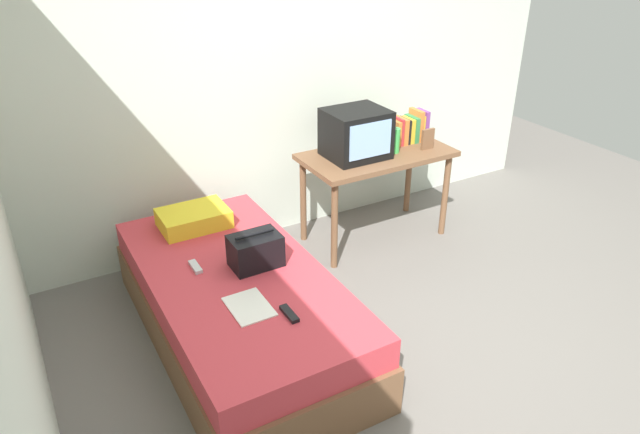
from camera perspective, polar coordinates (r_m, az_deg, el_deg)
name	(u,v)px	position (r m, az deg, el deg)	size (l,w,h in m)	color
ground_plane	(426,367)	(3.61, 10.30, -14.22)	(8.00, 8.00, 0.00)	slate
wall_back	(271,73)	(4.52, -4.79, 13.77)	(5.20, 0.10, 2.60)	silver
bed	(239,307)	(3.64, -7.91, -8.67)	(1.00, 2.00, 0.48)	brown
desk	(376,164)	(4.57, 5.53, 5.17)	(1.16, 0.60, 0.73)	brown
tv	(356,134)	(4.39, 3.52, 8.12)	(0.44, 0.39, 0.36)	black
water_bottle	(395,140)	(4.52, 7.30, 7.41)	(0.08, 0.08, 0.19)	green
book_row	(409,128)	(4.76, 8.63, 8.53)	(0.31, 0.16, 0.25)	#CC7233
picture_frame	(428,139)	(4.63, 10.45, 7.48)	(0.11, 0.02, 0.16)	brown
pillow	(194,218)	(4.03, -12.21, -0.11)	(0.45, 0.32, 0.12)	yellow
handbag	(255,251)	(3.51, -6.31, -3.28)	(0.30, 0.20, 0.23)	black
magazine	(249,307)	(3.21, -6.92, -8.66)	(0.21, 0.29, 0.01)	white
remote_dark	(289,314)	(3.13, -3.02, -9.39)	(0.04, 0.16, 0.02)	black
remote_silver	(195,267)	(3.58, -12.05, -4.77)	(0.04, 0.14, 0.02)	#B7B7BC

